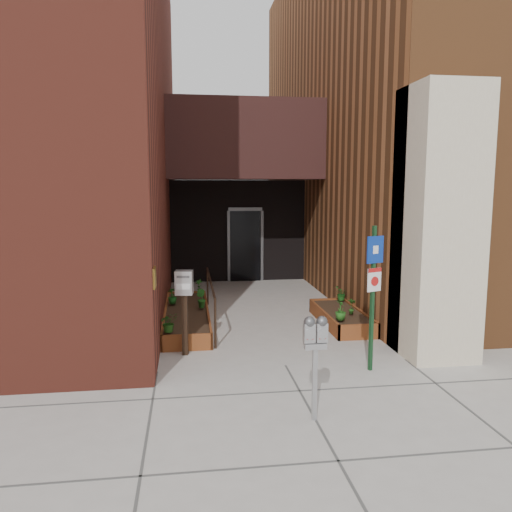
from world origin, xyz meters
name	(u,v)px	position (x,y,z in m)	size (l,w,h in m)	color
ground	(286,366)	(0.00, 0.00, 0.00)	(80.00, 80.00, 0.00)	#9E9991
architecture	(233,108)	(-0.18, 6.89, 4.98)	(20.00, 14.60, 10.00)	maroon
planter_left	(187,317)	(-1.55, 2.70, 0.13)	(0.90, 3.60, 0.30)	brown
planter_right	(341,318)	(1.60, 2.20, 0.13)	(0.80, 2.20, 0.30)	brown
handrail	(211,288)	(-1.05, 2.65, 0.75)	(0.04, 3.34, 0.90)	black
parking_meter	(315,340)	(-0.02, -1.87, 1.00)	(0.29, 0.13, 1.29)	#9C9C9F
sign_post	(373,283)	(1.26, -0.38, 1.37)	(0.29, 0.13, 2.23)	#153A1D
payment_dropbox	(184,294)	(-1.57, 0.74, 1.04)	(0.31, 0.25, 1.44)	black
shrub_left_a	(169,322)	(-1.85, 1.10, 0.47)	(0.31, 0.31, 0.34)	#235719
shrub_left_b	(201,299)	(-1.25, 2.81, 0.49)	(0.21, 0.21, 0.38)	#1D5719
shrub_left_c	(172,296)	(-1.85, 3.22, 0.47)	(0.20, 0.20, 0.35)	#164F17
shrub_left_d	(199,286)	(-1.25, 4.30, 0.46)	(0.17, 0.17, 0.33)	#1E5016
shrub_right_a	(341,310)	(1.35, 1.46, 0.48)	(0.21, 0.21, 0.37)	#235A19
shrub_right_b	(352,306)	(1.70, 1.86, 0.46)	(0.17, 0.17, 0.32)	#245A19
shrub_right_c	(341,294)	(1.85, 3.02, 0.46)	(0.28, 0.28, 0.31)	#195117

